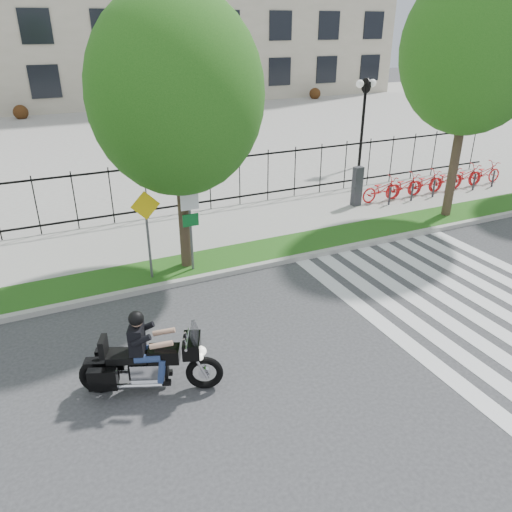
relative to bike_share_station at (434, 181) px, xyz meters
name	(u,v)px	position (x,y,z in m)	size (l,w,h in m)	color
ground	(306,350)	(-10.27, -7.20, -0.63)	(120.00, 120.00, 0.00)	#343436
curb	(234,271)	(-10.27, -3.10, -0.55)	(60.00, 0.20, 0.15)	#A7A69D
grass_verge	(223,260)	(-10.27, -2.25, -0.55)	(60.00, 1.50, 0.15)	#1E4C13
sidewalk	(196,231)	(-10.27, 0.25, -0.55)	(60.00, 3.50, 0.15)	gray
plaza	(106,136)	(-10.27, 17.80, -0.58)	(80.00, 34.00, 0.10)	gray
crosswalk_stripes	(469,303)	(-5.44, -7.20, -0.62)	(5.70, 8.00, 0.01)	silver
iron_fence	(179,187)	(-10.27, 2.00, 0.52)	(30.00, 0.06, 2.00)	black
lamp_post_right	(365,101)	(-0.27, 4.80, 2.58)	(1.06, 0.70, 4.25)	black
street_tree_1	(176,94)	(-11.38, -2.25, 4.28)	(4.49, 4.49, 7.35)	#39291F
street_tree_2	(474,50)	(-1.46, -2.25, 5.11)	(4.67, 4.67, 8.28)	#39291F
bike_share_station	(434,181)	(0.00, 0.00, 0.00)	(7.77, 0.85, 1.50)	#2D2D33
sign_pole_regulatory	(190,217)	(-11.32, -2.62, 1.11)	(0.50, 0.09, 2.50)	#59595B
sign_pole_warning	(147,224)	(-12.51, -2.62, 1.11)	(0.78, 0.09, 2.49)	#59595B
motorcycle_rider	(149,360)	(-13.65, -7.03, 0.09)	(2.63, 1.43, 2.14)	black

